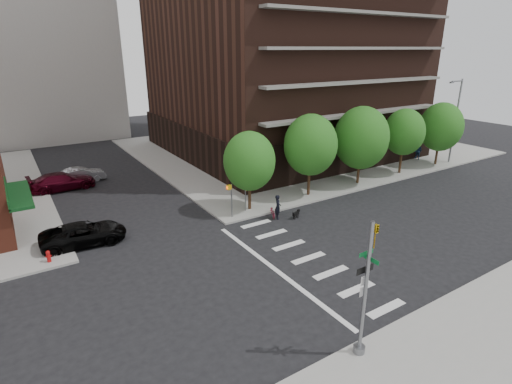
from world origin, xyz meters
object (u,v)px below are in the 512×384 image
at_px(dog_walker, 278,207).
at_px(scooter, 273,211).
at_px(fire_hydrant, 48,256).
at_px(parked_car_maroon, 62,181).
at_px(parked_car_silver, 81,175).
at_px(traffic_signal, 365,300).
at_px(pedestrian_far, 418,151).
at_px(parked_car_black, 84,234).

bearing_deg(dog_walker, scooter, 37.48).
relative_size(fire_hydrant, parked_car_maroon, 0.13).
distance_m(parked_car_silver, scooter, 19.87).
bearing_deg(fire_hydrant, parked_car_maroon, 78.88).
relative_size(parked_car_maroon, dog_walker, 2.97).
relative_size(fire_hydrant, parked_car_silver, 0.17).
distance_m(traffic_signal, parked_car_maroon, 30.22).
bearing_deg(pedestrian_far, parked_car_maroon, -105.72).
height_order(scooter, pedestrian_far, pedestrian_far).
relative_size(traffic_signal, fire_hydrant, 8.20).
height_order(parked_car_black, parked_car_silver, parked_car_black).
relative_size(fire_hydrant, parked_car_black, 0.14).
distance_m(traffic_signal, parked_car_black, 18.68).
xyz_separation_m(traffic_signal, parked_car_maroon, (-7.28, 29.27, -1.89)).
bearing_deg(scooter, traffic_signal, -85.77).
distance_m(parked_car_maroon, pedestrian_far, 37.43).
bearing_deg(fire_hydrant, dog_walker, -6.65).
distance_m(traffic_signal, pedestrian_far, 33.97).
xyz_separation_m(fire_hydrant, parked_car_maroon, (2.75, 13.98, 0.26)).
bearing_deg(parked_car_silver, parked_car_maroon, 125.17).
distance_m(traffic_signal, scooter, 15.14).
bearing_deg(traffic_signal, dog_walker, 68.15).
bearing_deg(traffic_signal, pedestrian_far, 32.80).
bearing_deg(traffic_signal, parked_car_silver, 100.07).
bearing_deg(traffic_signal, parked_car_black, 114.60).
relative_size(traffic_signal, scooter, 3.81).
xyz_separation_m(parked_car_silver, dog_walker, (10.87, -17.20, 0.21)).
distance_m(fire_hydrant, parked_car_maroon, 14.25).
bearing_deg(parked_car_silver, fire_hydrant, 160.66).
bearing_deg(fire_hydrant, parked_car_silver, 73.45).
xyz_separation_m(traffic_signal, fire_hydrant, (-10.03, 15.29, -2.15)).
bearing_deg(scooter, pedestrian_far, 35.67).
height_order(fire_hydrant, parked_car_silver, parked_car_silver).
bearing_deg(parked_car_maroon, fire_hydrant, 165.89).
bearing_deg(traffic_signal, fire_hydrant, 123.26).
xyz_separation_m(scooter, pedestrian_far, (23.23, 4.39, 0.70)).
bearing_deg(fire_hydrant, parked_car_black, 34.72).
relative_size(dog_walker, pedestrian_far, 0.98).
height_order(parked_car_black, dog_walker, dog_walker).
height_order(parked_car_maroon, pedestrian_far, pedestrian_far).
xyz_separation_m(traffic_signal, scooter, (5.30, 13.99, -2.28)).
relative_size(parked_car_silver, pedestrian_far, 2.29).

